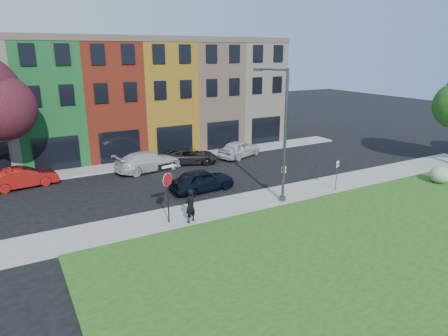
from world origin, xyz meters
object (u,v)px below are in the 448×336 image
man (190,206)px  street_lamp (282,137)px  sedan_near (202,180)px  stop_sign (168,181)px

man → street_lamp: size_ratio=0.23×
man → sedan_near: bearing=-145.4°
man → street_lamp: 7.11m
stop_sign → man: bearing=-32.7°
stop_sign → street_lamp: street_lamp is taller
stop_sign → man: size_ratio=1.77×
sedan_near → street_lamp: size_ratio=0.57×
man → sedan_near: (2.96, 4.60, -0.31)m
stop_sign → sedan_near: (4.04, 4.11, -1.76)m
stop_sign → street_lamp: 7.64m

